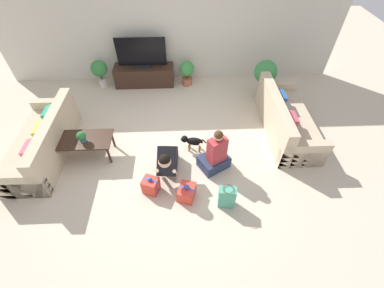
{
  "coord_description": "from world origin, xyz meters",
  "views": [
    {
      "loc": [
        0.29,
        -3.62,
        3.81
      ],
      "look_at": [
        0.42,
        -0.39,
        0.45
      ],
      "focal_mm": 24.0,
      "sensor_mm": 36.0,
      "label": 1
    }
  ],
  "objects_px": {
    "person_kneeling": "(168,161)",
    "tabletop_plant": "(82,137)",
    "sofa_right": "(285,120)",
    "gift_box_a": "(187,192)",
    "sofa_left": "(44,143)",
    "person_sitting": "(215,155)",
    "coffee_table": "(84,141)",
    "potted_plant_back_left": "(99,70)",
    "potted_plant_corner_right": "(265,73)",
    "gift_box_b": "(151,185)",
    "tv": "(141,54)",
    "gift_bag_a": "(227,197)",
    "tv_console": "(145,75)",
    "potted_plant_back_right": "(187,71)",
    "dog": "(192,141)"
  },
  "relations": [
    {
      "from": "potted_plant_back_right",
      "to": "gift_box_b",
      "type": "height_order",
      "value": "potted_plant_back_right"
    },
    {
      "from": "person_kneeling",
      "to": "potted_plant_back_right",
      "type": "bearing_deg",
      "value": 86.44
    },
    {
      "from": "coffee_table",
      "to": "potted_plant_back_left",
      "type": "bearing_deg",
      "value": 94.65
    },
    {
      "from": "coffee_table",
      "to": "gift_bag_a",
      "type": "distance_m",
      "value": 2.83
    },
    {
      "from": "person_kneeling",
      "to": "tabletop_plant",
      "type": "bearing_deg",
      "value": 167.71
    },
    {
      "from": "person_kneeling",
      "to": "tabletop_plant",
      "type": "height_order",
      "value": "person_kneeling"
    },
    {
      "from": "person_sitting",
      "to": "gift_box_b",
      "type": "xyz_separation_m",
      "value": [
        -1.15,
        -0.49,
        -0.17
      ]
    },
    {
      "from": "tv_console",
      "to": "gift_box_b",
      "type": "xyz_separation_m",
      "value": [
        0.39,
        -3.38,
        -0.1
      ]
    },
    {
      "from": "sofa_left",
      "to": "tv",
      "type": "bearing_deg",
      "value": 144.75
    },
    {
      "from": "sofa_left",
      "to": "dog",
      "type": "height_order",
      "value": "sofa_left"
    },
    {
      "from": "sofa_left",
      "to": "coffee_table",
      "type": "relative_size",
      "value": 1.99
    },
    {
      "from": "dog",
      "to": "coffee_table",
      "type": "bearing_deg",
      "value": -78.15
    },
    {
      "from": "tv_console",
      "to": "coffee_table",
      "type": "bearing_deg",
      "value": -109.9
    },
    {
      "from": "potted_plant_corner_right",
      "to": "dog",
      "type": "bearing_deg",
      "value": -134.25
    },
    {
      "from": "potted_plant_corner_right",
      "to": "gift_box_b",
      "type": "relative_size",
      "value": 2.42
    },
    {
      "from": "person_kneeling",
      "to": "gift_bag_a",
      "type": "bearing_deg",
      "value": -30.98
    },
    {
      "from": "coffee_table",
      "to": "potted_plant_back_left",
      "type": "xyz_separation_m",
      "value": [
        -0.2,
        2.44,
        0.07
      ]
    },
    {
      "from": "tv",
      "to": "potted_plant_back_right",
      "type": "relative_size",
      "value": 1.86
    },
    {
      "from": "potted_plant_back_right",
      "to": "tabletop_plant",
      "type": "bearing_deg",
      "value": -128.31
    },
    {
      "from": "coffee_table",
      "to": "potted_plant_corner_right",
      "type": "bearing_deg",
      "value": 26.59
    },
    {
      "from": "person_kneeling",
      "to": "gift_box_a",
      "type": "distance_m",
      "value": 0.64
    },
    {
      "from": "sofa_left",
      "to": "dog",
      "type": "xyz_separation_m",
      "value": [
        2.84,
        -0.01,
        -0.06
      ]
    },
    {
      "from": "sofa_left",
      "to": "tabletop_plant",
      "type": "xyz_separation_m",
      "value": [
        0.83,
        -0.13,
        0.27
      ]
    },
    {
      "from": "person_kneeling",
      "to": "gift_bag_a",
      "type": "height_order",
      "value": "person_kneeling"
    },
    {
      "from": "sofa_left",
      "to": "sofa_right",
      "type": "distance_m",
      "value": 4.84
    },
    {
      "from": "person_kneeling",
      "to": "sofa_right",
      "type": "bearing_deg",
      "value": 28.28
    },
    {
      "from": "tv",
      "to": "gift_box_b",
      "type": "distance_m",
      "value": 3.47
    },
    {
      "from": "tv",
      "to": "potted_plant_corner_right",
      "type": "height_order",
      "value": "tv"
    },
    {
      "from": "sofa_left",
      "to": "tv",
      "type": "distance_m",
      "value": 3.01
    },
    {
      "from": "sofa_left",
      "to": "sofa_right",
      "type": "bearing_deg",
      "value": 95.62
    },
    {
      "from": "gift_box_b",
      "to": "tabletop_plant",
      "type": "height_order",
      "value": "tabletop_plant"
    },
    {
      "from": "tv_console",
      "to": "gift_bag_a",
      "type": "height_order",
      "value": "tv_console"
    },
    {
      "from": "tv",
      "to": "gift_bag_a",
      "type": "bearing_deg",
      "value": -66.0
    },
    {
      "from": "sofa_left",
      "to": "gift_box_b",
      "type": "distance_m",
      "value": 2.31
    },
    {
      "from": "sofa_right",
      "to": "tabletop_plant",
      "type": "height_order",
      "value": "sofa_right"
    },
    {
      "from": "sofa_left",
      "to": "person_sitting",
      "type": "distance_m",
      "value": 3.28
    },
    {
      "from": "sofa_left",
      "to": "tv",
      "type": "height_order",
      "value": "tv"
    },
    {
      "from": "person_sitting",
      "to": "coffee_table",
      "type": "bearing_deg",
      "value": -39.4
    },
    {
      "from": "potted_plant_back_left",
      "to": "gift_box_b",
      "type": "distance_m",
      "value": 3.66
    },
    {
      "from": "potted_plant_back_left",
      "to": "dog",
      "type": "bearing_deg",
      "value": -46.79
    },
    {
      "from": "sofa_right",
      "to": "potted_plant_back_left",
      "type": "bearing_deg",
      "value": 65.78
    },
    {
      "from": "sofa_left",
      "to": "gift_bag_a",
      "type": "bearing_deg",
      "value": 69.04
    },
    {
      "from": "potted_plant_corner_right",
      "to": "person_kneeling",
      "type": "bearing_deg",
      "value": -132.8
    },
    {
      "from": "potted_plant_corner_right",
      "to": "potted_plant_back_right",
      "type": "xyz_separation_m",
      "value": [
        -1.87,
        0.5,
        -0.19
      ]
    },
    {
      "from": "gift_box_a",
      "to": "tabletop_plant",
      "type": "height_order",
      "value": "tabletop_plant"
    },
    {
      "from": "tv_console",
      "to": "tv",
      "type": "distance_m",
      "value": 0.59
    },
    {
      "from": "dog",
      "to": "sofa_left",
      "type": "bearing_deg",
      "value": -80.04
    },
    {
      "from": "person_kneeling",
      "to": "gift_bag_a",
      "type": "distance_m",
      "value": 1.19
    },
    {
      "from": "sofa_left",
      "to": "potted_plant_back_right",
      "type": "bearing_deg",
      "value": 130.14
    },
    {
      "from": "potted_plant_back_left",
      "to": "person_sitting",
      "type": "xyz_separation_m",
      "value": [
        2.63,
        -2.84,
        -0.13
      ]
    }
  ]
}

